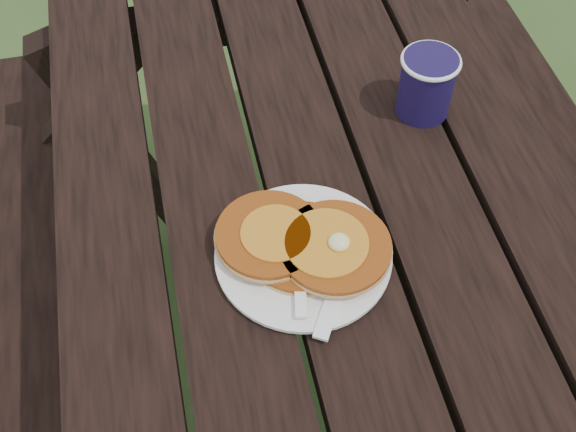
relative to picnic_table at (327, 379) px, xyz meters
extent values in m
cube|color=black|center=(0.00, 0.00, 0.36)|extent=(0.75, 1.80, 0.04)
cylinder|color=white|center=(-0.05, 0.01, 0.39)|extent=(0.25, 0.25, 0.01)
cylinder|color=#964411|center=(-0.05, 0.02, 0.40)|extent=(0.15, 0.15, 0.01)
cylinder|color=#964411|center=(-0.09, 0.04, 0.41)|extent=(0.14, 0.14, 0.01)
cylinder|color=#964411|center=(-0.01, 0.00, 0.41)|extent=(0.15, 0.15, 0.01)
cylinder|color=#B06C19|center=(-0.02, 0.01, 0.42)|extent=(0.11, 0.11, 0.00)
ellipsoid|color=#F4E59E|center=(0.00, 0.00, 0.42)|extent=(0.03, 0.03, 0.02)
cube|color=white|center=(-0.01, -0.04, 0.39)|extent=(0.11, 0.17, 0.00)
cylinder|color=#170F3B|center=(0.20, 0.25, 0.43)|extent=(0.08, 0.08, 0.10)
torus|color=white|center=(0.20, 0.25, 0.48)|extent=(0.09, 0.09, 0.01)
cylinder|color=black|center=(0.20, 0.25, 0.48)|extent=(0.07, 0.07, 0.01)
camera|label=1|loc=(-0.18, -0.51, 1.19)|focal=45.00mm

